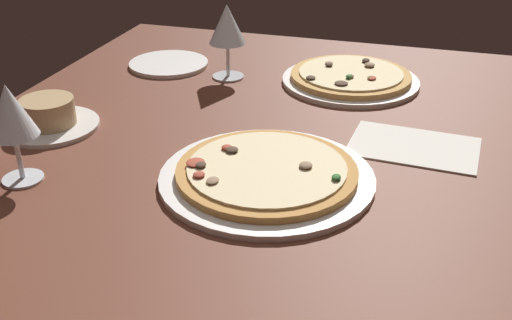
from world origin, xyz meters
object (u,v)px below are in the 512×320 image
object	(u,v)px
pizza_main	(267,174)
wine_glass_near	(227,27)
pizza_side	(350,78)
side_plate	(169,64)
paper_menu	(414,146)
ramekin_on_saucer	(49,117)
wine_glass_far	(10,113)

from	to	relation	value
pizza_main	wine_glass_near	size ratio (longest dim) A/B	2.08
pizza_main	pizza_side	bearing A→B (deg)	-6.87
side_plate	paper_menu	bearing A→B (deg)	-115.05
ramekin_on_saucer	side_plate	world-z (taller)	ramekin_on_saucer
pizza_main	pizza_side	distance (cm)	46.69
wine_glass_far	wine_glass_near	bearing A→B (deg)	-16.46
wine_glass_near	side_plate	distance (cm)	19.46
pizza_side	pizza_main	bearing A→B (deg)	173.13
pizza_main	wine_glass_near	distance (cm)	48.14
pizza_side	wine_glass_near	bearing A→B (deg)	98.97
pizza_main	pizza_side	world-z (taller)	same
wine_glass_near	side_plate	size ratio (longest dim) A/B	0.89
paper_menu	pizza_side	bearing A→B (deg)	33.04
wine_glass_far	side_plate	bearing A→B (deg)	0.13
side_plate	paper_menu	distance (cm)	63.69
wine_glass_far	paper_menu	bearing A→B (deg)	-63.04
pizza_main	wine_glass_near	bearing A→B (deg)	26.29
wine_glass_near	side_plate	xyz separation A→B (cm)	(3.34, 15.76, -10.92)
pizza_main	side_plate	xyz separation A→B (cm)	(45.52, 36.60, -0.72)
pizza_side	wine_glass_far	xyz separation A→B (cm)	(-57.08, 42.06, 10.14)
pizza_side	wine_glass_near	world-z (taller)	wine_glass_near
wine_glass_near	paper_menu	xyz separation A→B (cm)	(-23.62, -41.94, -11.22)
pizza_main	wine_glass_far	size ratio (longest dim) A/B	2.12
pizza_side	side_plate	xyz separation A→B (cm)	(-0.83, 42.18, -0.75)
wine_glass_far	paper_menu	size ratio (longest dim) A/B	0.73
wine_glass_near	paper_menu	world-z (taller)	wine_glass_near
pizza_main	ramekin_on_saucer	size ratio (longest dim) A/B	1.88
pizza_main	paper_menu	distance (cm)	28.12
pizza_main	wine_glass_far	world-z (taller)	wine_glass_far
pizza_main	paper_menu	xyz separation A→B (cm)	(18.56, -21.10, -1.02)
ramekin_on_saucer	wine_glass_far	bearing A→B (deg)	-159.15
pizza_main	side_plate	distance (cm)	58.42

